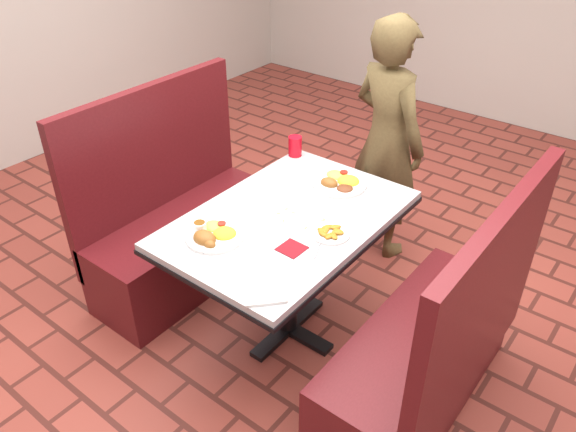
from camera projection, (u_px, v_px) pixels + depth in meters
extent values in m
plane|color=brown|center=(288.00, 329.00, 3.10)|extent=(7.00, 7.00, 0.00)
cube|color=#B0B3B5|center=(288.00, 219.00, 2.69)|extent=(0.80, 1.20, 0.03)
cube|color=black|center=(288.00, 224.00, 2.71)|extent=(0.81, 1.21, 0.02)
cylinder|color=black|center=(288.00, 279.00, 2.90)|extent=(0.10, 0.10, 0.69)
cube|color=black|center=(288.00, 327.00, 3.09)|extent=(0.55, 0.08, 0.03)
cube|color=black|center=(288.00, 327.00, 3.09)|extent=(0.08, 0.55, 0.03)
cube|color=#581417|center=(189.00, 247.00, 3.36)|extent=(0.45, 1.20, 0.45)
cube|color=#581417|center=(155.00, 166.00, 3.21)|extent=(0.06, 1.20, 0.95)
cube|color=#581417|center=(416.00, 366.00, 2.59)|extent=(0.45, 1.20, 0.45)
cube|color=#581417|center=(482.00, 310.00, 2.21)|extent=(0.06, 1.20, 0.95)
imported|color=brown|center=(387.00, 141.00, 3.38)|extent=(0.63, 0.50, 1.50)
cylinder|color=white|center=(215.00, 236.00, 2.53)|extent=(0.26, 0.26, 0.02)
ellipsoid|color=gold|center=(224.00, 230.00, 2.52)|extent=(0.11, 0.11, 0.05)
ellipsoid|color=#96C850|center=(214.00, 223.00, 2.57)|extent=(0.11, 0.09, 0.03)
cylinder|color=red|center=(222.00, 223.00, 2.57)|extent=(0.04, 0.04, 0.01)
ellipsoid|color=#965C26|center=(204.00, 234.00, 2.48)|extent=(0.11, 0.09, 0.07)
ellipsoid|color=#965C26|center=(209.00, 241.00, 2.45)|extent=(0.06, 0.05, 0.04)
cylinder|color=white|center=(200.00, 226.00, 2.55)|extent=(0.06, 0.06, 0.04)
cylinder|color=brown|center=(199.00, 223.00, 2.54)|extent=(0.05, 0.05, 0.00)
cylinder|color=white|center=(339.00, 184.00, 2.92)|extent=(0.29, 0.29, 0.02)
ellipsoid|color=gold|center=(349.00, 177.00, 2.91)|extent=(0.12, 0.12, 0.05)
ellipsoid|color=#96C850|center=(337.00, 172.00, 2.97)|extent=(0.12, 0.10, 0.04)
cylinder|color=red|center=(344.00, 172.00, 2.97)|extent=(0.04, 0.04, 0.01)
ellipsoid|color=brown|center=(345.00, 186.00, 2.86)|extent=(0.08, 0.08, 0.03)
ellipsoid|color=#965C26|center=(329.00, 179.00, 2.89)|extent=(0.10, 0.07, 0.06)
cylinder|color=white|center=(331.00, 234.00, 2.55)|extent=(0.18, 0.18, 0.01)
cube|color=maroon|center=(292.00, 248.00, 2.46)|extent=(0.11, 0.11, 0.00)
cube|color=silver|center=(317.00, 250.00, 2.45)|extent=(0.06, 0.11, 0.00)
cylinder|color=red|center=(295.00, 146.00, 3.18)|extent=(0.08, 0.08, 0.11)
cube|color=silver|center=(263.00, 286.00, 2.24)|extent=(0.27, 0.27, 0.01)
cube|color=silver|center=(223.00, 243.00, 2.49)|extent=(0.03, 0.17, 0.00)
cube|color=silver|center=(216.00, 247.00, 2.46)|extent=(0.03, 0.14, 0.00)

